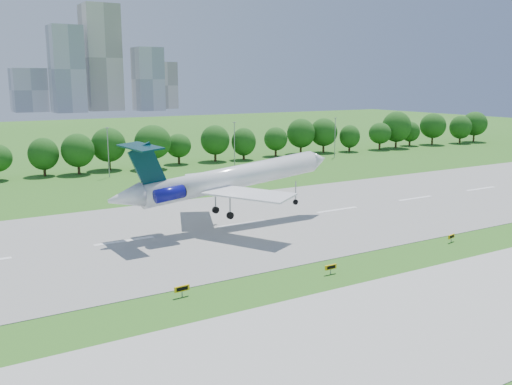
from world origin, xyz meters
name	(u,v)px	position (x,y,z in m)	size (l,w,h in m)	color
ground	(197,295)	(0.00, 0.00, 0.00)	(600.00, 600.00, 0.00)	#296219
runway	(124,241)	(0.00, 25.00, 0.04)	(400.00, 45.00, 0.08)	gray
taxiway	(288,363)	(0.00, -18.00, 0.04)	(400.00, 23.00, 0.08)	#ADADA8
tree_line	(36,152)	(0.00, 92.00, 6.19)	(288.40, 8.40, 10.40)	#382314
light_poles	(32,156)	(-2.50, 82.00, 6.34)	(175.90, 0.25, 12.19)	gray
skyline	(97,71)	(100.16, 390.61, 30.46)	(127.00, 52.00, 80.00)	#B2B2B7
airliner	(223,179)	(16.48, 24.91, 7.92)	(40.46, 29.35, 12.77)	white
taxi_sign_left	(182,289)	(-1.54, 0.45, 0.94)	(1.83, 0.34, 1.28)	gray
taxi_sign_centre	(331,267)	(17.12, -2.04, 0.88)	(1.70, 0.24, 1.20)	gray
taxi_sign_right	(451,237)	(41.08, -0.05, 0.85)	(1.64, 0.54, 1.16)	gray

